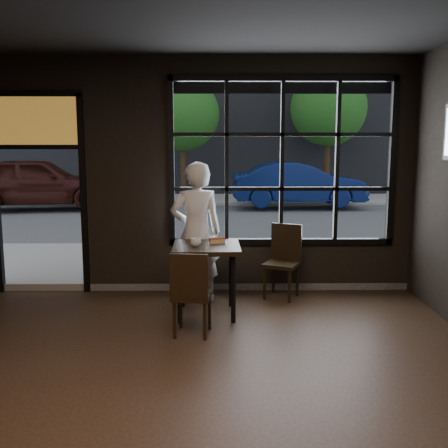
{
  "coord_description": "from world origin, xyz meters",
  "views": [
    {
      "loc": [
        0.34,
        -3.63,
        2.06
      ],
      "look_at": [
        0.4,
        2.2,
        1.15
      ],
      "focal_mm": 42.0,
      "sensor_mm": 36.0,
      "label": 1
    }
  ],
  "objects_px": {
    "cafe_table": "(207,280)",
    "man": "(196,232)",
    "chair_near": "(192,293)",
    "navy_car": "(298,184)"
  },
  "relations": [
    {
      "from": "cafe_table",
      "to": "man",
      "type": "relative_size",
      "value": 0.47
    },
    {
      "from": "cafe_table",
      "to": "chair_near",
      "type": "bearing_deg",
      "value": -102.98
    },
    {
      "from": "chair_near",
      "to": "navy_car",
      "type": "height_order",
      "value": "navy_car"
    },
    {
      "from": "cafe_table",
      "to": "navy_car",
      "type": "distance_m",
      "value": 10.55
    },
    {
      "from": "chair_near",
      "to": "man",
      "type": "relative_size",
      "value": 0.51
    },
    {
      "from": "cafe_table",
      "to": "chair_near",
      "type": "relative_size",
      "value": 0.93
    },
    {
      "from": "cafe_table",
      "to": "chair_near",
      "type": "height_order",
      "value": "chair_near"
    },
    {
      "from": "navy_car",
      "to": "cafe_table",
      "type": "bearing_deg",
      "value": 163.24
    },
    {
      "from": "cafe_table",
      "to": "navy_car",
      "type": "xyz_separation_m",
      "value": [
        2.64,
        10.21,
        0.35
      ]
    },
    {
      "from": "chair_near",
      "to": "navy_car",
      "type": "bearing_deg",
      "value": -96.75
    }
  ]
}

